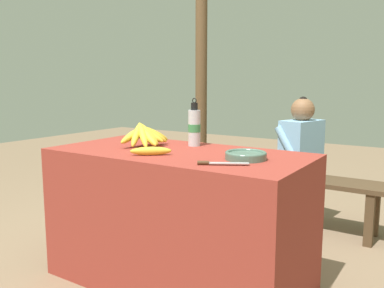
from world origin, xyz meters
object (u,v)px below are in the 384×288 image
water_bottle (194,127)px  serving_bowl (246,155)px  banana_bunch_ripe (145,134)px  loose_banana_front (151,151)px  seated_vendor (296,153)px  wooden_bench (294,184)px  banana_bunch_green (254,163)px  support_post_near (201,78)px  knife (216,163)px

water_bottle → serving_bowl: bearing=-26.8°
banana_bunch_ripe → serving_bowl: 0.69m
loose_banana_front → seated_vendor: 1.49m
banana_bunch_ripe → water_bottle: (0.23, 0.18, 0.04)m
serving_bowl → wooden_bench: serving_bowl is taller
wooden_bench → banana_bunch_green: banana_bunch_green is taller
loose_banana_front → banana_bunch_green: 1.49m
serving_bowl → support_post_near: size_ratio=0.09×
loose_banana_front → serving_bowl: bearing=19.4°
seated_vendor → knife: bearing=109.9°
wooden_bench → banana_bunch_green: (-0.35, -0.00, 0.14)m
seated_vendor → support_post_near: 1.32m
banana_bunch_ripe → wooden_bench: bearing=68.2°
banana_bunch_ripe → seated_vendor: 1.36m
banana_bunch_ripe → loose_banana_front: 0.30m
water_bottle → support_post_near: 1.68m
support_post_near → loose_banana_front: bearing=-65.9°
banana_bunch_green → seated_vendor: bearing=-2.3°
banana_bunch_ripe → water_bottle: 0.30m
water_bottle → knife: size_ratio=1.32×
water_bottle → support_post_near: bearing=120.4°
banana_bunch_ripe → serving_bowl: bearing=-3.7°
knife → seated_vendor: bearing=64.3°
banana_bunch_green → knife: bearing=-72.2°
wooden_bench → seated_vendor: seated_vendor is taller
loose_banana_front → support_post_near: support_post_near is taller
knife → wooden_bench: (-0.13, 1.50, -0.44)m
knife → seated_vendor: size_ratio=0.21×
serving_bowl → seated_vendor: 1.30m
water_bottle → loose_banana_front: 0.41m
water_bottle → wooden_bench: 1.23m
knife → banana_bunch_ripe: bearing=128.2°
banana_bunch_green → support_post_near: support_post_near is taller
serving_bowl → seated_vendor: seated_vendor is taller
banana_bunch_green → wooden_bench: bearing=0.7°
banana_bunch_ripe → seated_vendor: (0.51, 1.23, -0.25)m
banana_bunch_ripe → water_bottle: size_ratio=1.17×
loose_banana_front → seated_vendor: (0.30, 1.44, -0.19)m
banana_bunch_ripe → wooden_bench: 1.44m
serving_bowl → water_bottle: bearing=153.2°
water_bottle → loose_banana_front: water_bottle is taller
serving_bowl → water_bottle: water_bottle is taller
serving_bowl → banana_bunch_green: (-0.54, 1.29, -0.32)m
seated_vendor → banana_bunch_green: (-0.36, 0.01, -0.12)m
serving_bowl → loose_banana_front: bearing=-160.6°
water_bottle → loose_banana_front: bearing=-92.8°
knife → support_post_near: (-1.23, 1.86, 0.42)m
banana_bunch_ripe → loose_banana_front: (0.21, -0.21, -0.05)m
wooden_bench → banana_bunch_green: 0.38m
water_bottle → seated_vendor: water_bottle is taller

